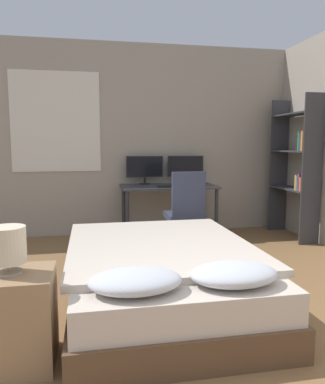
# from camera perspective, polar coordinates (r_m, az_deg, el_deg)

# --- Properties ---
(wall_back) EXTENTS (12.00, 0.08, 2.70)m
(wall_back) POSITION_cam_1_polar(r_m,az_deg,el_deg) (5.46, -3.30, 7.94)
(wall_back) COLOR #9E9384
(wall_back) RESTS_ON ground_plane
(bed) EXTENTS (1.46, 2.04, 0.56)m
(bed) POSITION_cam_1_polar(r_m,az_deg,el_deg) (3.06, -0.08, -12.56)
(bed) COLOR brown
(bed) RESTS_ON ground_plane
(nightstand) EXTENTS (0.48, 0.42, 0.55)m
(nightstand) POSITION_cam_1_polar(r_m,az_deg,el_deg) (2.44, -21.99, -17.60)
(nightstand) COLOR #997551
(nightstand) RESTS_ON ground_plane
(bedside_lamp) EXTENTS (0.20, 0.20, 0.27)m
(bedside_lamp) POSITION_cam_1_polar(r_m,az_deg,el_deg) (2.30, -22.50, -7.60)
(bedside_lamp) COLOR gray
(bedside_lamp) RESTS_ON nightstand
(desk) EXTENTS (1.30, 0.66, 0.73)m
(desk) POSITION_cam_1_polar(r_m,az_deg,el_deg) (5.16, 0.93, -0.01)
(desk) COLOR #38383D
(desk) RESTS_ON ground_plane
(monitor_left) EXTENTS (0.52, 0.16, 0.40)m
(monitor_left) POSITION_cam_1_polar(r_m,az_deg,el_deg) (5.30, -2.74, 3.69)
(monitor_left) COLOR black
(monitor_left) RESTS_ON desk
(monitor_right) EXTENTS (0.52, 0.16, 0.40)m
(monitor_right) POSITION_cam_1_polar(r_m,az_deg,el_deg) (5.42, 3.54, 3.76)
(monitor_right) COLOR black
(monitor_right) RESTS_ON desk
(keyboard) EXTENTS (0.39, 0.13, 0.02)m
(keyboard) POSITION_cam_1_polar(r_m,az_deg,el_deg) (4.93, 1.48, 0.84)
(keyboard) COLOR black
(keyboard) RESTS_ON desk
(computer_mouse) EXTENTS (0.07, 0.05, 0.04)m
(computer_mouse) POSITION_cam_1_polar(r_m,az_deg,el_deg) (5.00, 4.67, 1.01)
(computer_mouse) COLOR black
(computer_mouse) RESTS_ON desk
(office_chair) EXTENTS (0.52, 0.52, 0.98)m
(office_chair) POSITION_cam_1_polar(r_m,az_deg,el_deg) (4.49, 3.52, -4.40)
(office_chair) COLOR black
(office_chair) RESTS_ON ground_plane
(bookshelf) EXTENTS (0.28, 0.88, 1.93)m
(bookshelf) POSITION_cam_1_polar(r_m,az_deg,el_deg) (5.40, 19.91, 4.39)
(bookshelf) COLOR #333338
(bookshelf) RESTS_ON ground_plane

